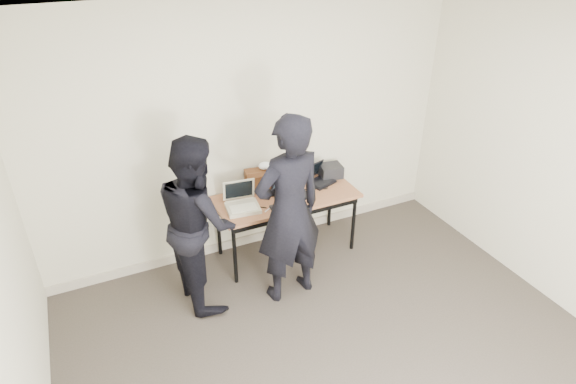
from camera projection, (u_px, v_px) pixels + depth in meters
room at (377, 252)px, 3.17m from camera, size 4.60×4.60×2.80m
desk at (287, 201)px, 5.08m from camera, size 1.50×0.65×0.72m
laptop_beige at (242, 203)px, 4.82m from camera, size 0.36×0.35×0.26m
laptop_center at (290, 191)px, 5.04m from camera, size 0.42×0.41×0.26m
laptop_right at (318, 178)px, 5.30m from camera, size 0.36×0.35×0.21m
leather_satchel at (263, 180)px, 5.10m from camera, size 0.38×0.23×0.25m
tissue at (265, 166)px, 5.04m from camera, size 0.13×0.10×0.08m
equipment_box at (331, 171)px, 5.40m from camera, size 0.27×0.24×0.14m
power_brick at (274, 207)px, 4.83m from camera, size 0.09×0.06×0.03m
cables at (291, 195)px, 5.07m from camera, size 1.15×0.46×0.01m
person_typist at (289, 211)px, 4.37m from camera, size 0.74×0.53×1.89m
person_observer at (198, 222)px, 4.40m from camera, size 0.70×0.87×1.69m
baseboard at (257, 237)px, 5.57m from camera, size 4.50×0.03×0.10m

